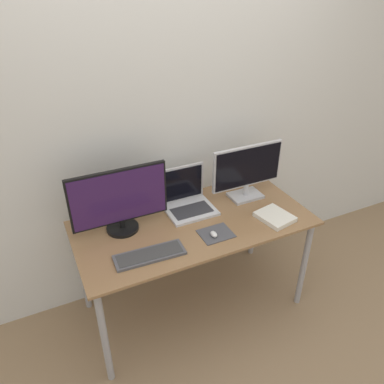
% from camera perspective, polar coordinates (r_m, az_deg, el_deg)
% --- Properties ---
extents(ground_plane, '(12.00, 12.00, 0.00)m').
position_cam_1_polar(ground_plane, '(2.66, 3.87, -21.71)').
color(ground_plane, '#8C7051').
extents(wall_back, '(7.00, 0.05, 2.50)m').
position_cam_1_polar(wall_back, '(2.49, -4.01, 10.46)').
color(wall_back, silver).
rests_on(wall_back, ground_plane).
extents(desk, '(1.50, 0.72, 0.73)m').
position_cam_1_polar(desk, '(2.43, 0.28, -6.15)').
color(desk, olive).
rests_on(desk, ground_plane).
extents(monitor_left, '(0.59, 0.20, 0.41)m').
position_cam_1_polar(monitor_left, '(2.24, -10.99, -1.27)').
color(monitor_left, black).
rests_on(monitor_left, desk).
extents(monitor_right, '(0.52, 0.16, 0.39)m').
position_cam_1_polar(monitor_right, '(2.56, 8.41, 3.24)').
color(monitor_right, '#B2B2B7').
rests_on(monitor_right, desk).
extents(laptop, '(0.32, 0.27, 0.27)m').
position_cam_1_polar(laptop, '(2.49, -0.78, -1.06)').
color(laptop, silver).
rests_on(laptop, desk).
extents(keyboard, '(0.40, 0.15, 0.02)m').
position_cam_1_polar(keyboard, '(2.13, -6.46, -9.49)').
color(keyboard, '#4C4C51').
rests_on(keyboard, desk).
extents(mousepad, '(0.20, 0.16, 0.00)m').
position_cam_1_polar(mousepad, '(2.28, 3.66, -6.34)').
color(mousepad, '#47474C').
rests_on(mousepad, desk).
extents(mouse, '(0.04, 0.06, 0.03)m').
position_cam_1_polar(mouse, '(2.25, 3.33, -6.44)').
color(mouse, silver).
rests_on(mouse, mousepad).
extents(book, '(0.22, 0.25, 0.03)m').
position_cam_1_polar(book, '(2.46, 12.50, -3.71)').
color(book, silver).
rests_on(book, desk).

